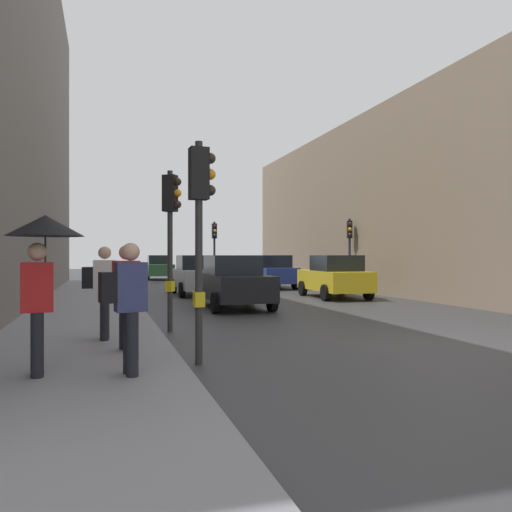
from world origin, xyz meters
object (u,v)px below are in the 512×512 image
traffic_light_far_median (214,242)px  car_yellow_taxi (334,277)px  car_dark_suv (234,282)px  pedestrian_with_grey_backpack (127,300)px  car_green_estate (160,267)px  car_silver_hatchback (198,275)px  pedestrian_with_umbrella (43,249)px  traffic_light_near_left (200,211)px  traffic_light_near_right (171,221)px  traffic_light_mid_street (350,241)px  pedestrian_in_red_jacket (126,293)px  pedestrian_with_black_backpack (102,287)px  car_blue_van (271,272)px

traffic_light_far_median → car_yellow_taxi: size_ratio=0.85×
car_dark_suv → pedestrian_with_grey_backpack: pedestrian_with_grey_backpack is taller
traffic_light_far_median → car_green_estate: size_ratio=0.86×
car_silver_hatchback → car_green_estate: (-0.10, 14.79, 0.00)m
pedestrian_with_umbrella → pedestrian_with_grey_backpack: size_ratio=1.21×
traffic_light_near_left → traffic_light_near_right: size_ratio=0.97×
pedestrian_with_umbrella → pedestrian_with_grey_backpack: bearing=-16.6°
traffic_light_far_median → traffic_light_mid_street: traffic_light_far_median is taller
traffic_light_near_right → pedestrian_in_red_jacket: (-1.13, -2.89, -1.43)m
car_green_estate → traffic_light_far_median: bearing=-77.2°
pedestrian_with_grey_backpack → pedestrian_with_umbrella: bearing=163.4°
car_silver_hatchback → pedestrian_with_black_backpack: bearing=-108.3°
car_dark_suv → car_blue_van: bearing=64.5°
car_dark_suv → pedestrian_in_red_jacket: (-3.82, -7.59, 0.25)m
pedestrian_with_umbrella → traffic_light_near_right: bearing=62.9°
car_yellow_taxi → car_green_estate: same height
traffic_light_near_left → car_yellow_taxi: traffic_light_near_left is taller
car_green_estate → pedestrian_with_grey_backpack: pedestrian_with_grey_backpack is taller
car_dark_suv → pedestrian_with_black_backpack: pedestrian_with_black_backpack is taller
pedestrian_with_umbrella → traffic_light_near_left: bearing=19.5°
pedestrian_with_black_backpack → pedestrian_in_red_jacket: 1.27m
traffic_light_near_right → pedestrian_with_umbrella: size_ratio=1.73×
car_blue_van → pedestrian_with_black_backpack: pedestrian_with_black_backpack is taller
traffic_light_far_median → car_silver_hatchback: size_ratio=0.87×
traffic_light_near_left → pedestrian_in_red_jacket: 1.91m
car_green_estate → pedestrian_with_black_backpack: bearing=-98.3°
pedestrian_in_red_jacket → pedestrian_with_umbrella: bearing=-126.5°
car_yellow_taxi → pedestrian_in_red_jacket: bearing=-130.7°
traffic_light_near_right → car_silver_hatchback: 11.09m
traffic_light_near_left → traffic_light_far_median: traffic_light_far_median is taller
traffic_light_near_left → car_green_estate: size_ratio=0.85×
traffic_light_mid_street → pedestrian_in_red_jacket: (-11.03, -13.20, -1.30)m
car_green_estate → car_blue_van: bearing=-68.2°
traffic_light_near_right → car_silver_hatchback: size_ratio=0.88×
traffic_light_far_median → pedestrian_with_grey_backpack: traffic_light_far_median is taller
car_yellow_taxi → car_green_estate: (-5.22, 18.09, 0.00)m
pedestrian_with_umbrella → car_blue_van: bearing=63.0°
car_silver_hatchback → car_dark_suv: bearing=-88.7°
car_silver_hatchback → pedestrian_in_red_jacket: (-3.68, -13.55, 0.25)m
car_silver_hatchback → car_blue_van: 5.54m
traffic_light_mid_street → car_silver_hatchback: bearing=177.3°
car_silver_hatchback → pedestrian_with_black_backpack: size_ratio=2.38×
car_silver_hatchback → car_blue_van: same height
pedestrian_with_grey_backpack → pedestrian_in_red_jacket: bearing=88.0°
traffic_light_near_right → car_blue_van: 15.66m
car_silver_hatchback → traffic_light_near_left: bearing=-100.1°
traffic_light_near_left → car_silver_hatchback: traffic_light_near_left is taller
traffic_light_near_right → car_blue_van: traffic_light_near_right is taller
car_green_estate → car_blue_van: 12.46m
car_green_estate → pedestrian_with_umbrella: 30.26m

